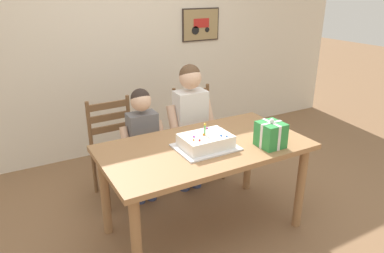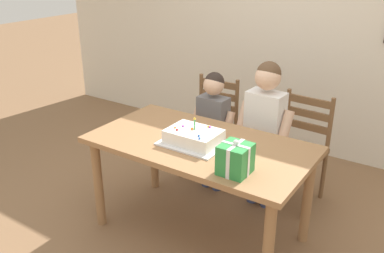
% 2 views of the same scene
% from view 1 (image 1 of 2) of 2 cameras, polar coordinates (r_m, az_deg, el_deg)
% --- Properties ---
extents(ground_plane, '(20.00, 20.00, 0.00)m').
position_cam_1_polar(ground_plane, '(3.09, 1.85, -15.82)').
color(ground_plane, '#846042').
extents(back_wall, '(6.40, 0.11, 2.60)m').
position_cam_1_polar(back_wall, '(4.22, -11.48, 13.27)').
color(back_wall, silver).
rests_on(back_wall, ground).
extents(dining_table, '(1.56, 0.84, 0.76)m').
position_cam_1_polar(dining_table, '(2.74, 2.01, -4.84)').
color(dining_table, '#9E7047').
rests_on(dining_table, ground).
extents(birthday_cake, '(0.44, 0.34, 0.19)m').
position_cam_1_polar(birthday_cake, '(2.63, 2.19, -2.45)').
color(birthday_cake, silver).
rests_on(birthday_cake, dining_table).
extents(gift_box_red_large, '(0.18, 0.19, 0.22)m').
position_cam_1_polar(gift_box_red_large, '(2.71, 12.39, -1.25)').
color(gift_box_red_large, '#2D8E42').
rests_on(gift_box_red_large, dining_table).
extents(chair_left, '(0.43, 0.43, 0.92)m').
position_cam_1_polar(chair_left, '(3.38, -11.85, -3.60)').
color(chair_left, brown).
rests_on(chair_left, ground).
extents(chair_right, '(0.45, 0.45, 0.92)m').
position_cam_1_polar(chair_right, '(3.69, 0.83, -0.91)').
color(chair_right, brown).
rests_on(chair_right, ground).
extents(child_older, '(0.45, 0.26, 1.24)m').
position_cam_1_polar(child_older, '(3.29, -0.24, 1.56)').
color(child_older, '#38426B').
rests_on(child_older, ground).
extents(child_younger, '(0.39, 0.22, 1.08)m').
position_cam_1_polar(child_younger, '(3.14, -7.81, -1.55)').
color(child_younger, '#38426B').
rests_on(child_younger, ground).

